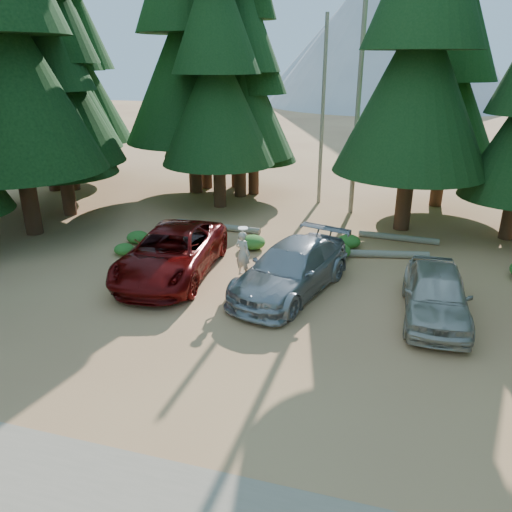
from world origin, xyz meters
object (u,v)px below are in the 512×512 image
object	(u,v)px
red_pickup	(171,253)
frisbee_player	(243,253)
silver_minivan_center	(291,269)
silver_minivan_right	(436,293)
log_mid	(398,238)
log_left	(218,226)
log_right	(370,254)

from	to	relation	value
red_pickup	frisbee_player	world-z (taller)	frisbee_player
silver_minivan_center	silver_minivan_right	size ratio (longest dim) A/B	1.21
red_pickup	frisbee_player	bearing A→B (deg)	-8.37
red_pickup	log_mid	bearing A→B (deg)	32.63
frisbee_player	log_left	xyz separation A→B (m)	(-3.12, 5.79, -1.10)
silver_minivan_center	silver_minivan_right	distance (m)	4.89
red_pickup	silver_minivan_center	size ratio (longest dim) A/B	1.10
log_left	log_right	xyz separation A→B (m)	(7.41, -1.68, -0.00)
silver_minivan_center	silver_minivan_right	world-z (taller)	silver_minivan_center
silver_minivan_center	frisbee_player	distance (m)	1.84
red_pickup	log_mid	size ratio (longest dim) A/B	1.82
frisbee_player	log_left	world-z (taller)	frisbee_player
silver_minivan_right	log_left	size ratio (longest dim) A/B	1.12
red_pickup	silver_minivan_right	bearing A→B (deg)	-9.63
red_pickup	log_mid	world-z (taller)	red_pickup
silver_minivan_right	log_mid	xyz separation A→B (m)	(-1.24, 7.18, -0.69)
silver_minivan_center	log_mid	size ratio (longest dim) A/B	1.66
red_pickup	log_left	size ratio (longest dim) A/B	1.49
red_pickup	log_left	xyz separation A→B (m)	(-0.20, 5.62, -0.75)
silver_minivan_right	frisbee_player	size ratio (longest dim) A/B	2.70
silver_minivan_center	log_left	size ratio (longest dim) A/B	1.36
red_pickup	log_right	distance (m)	8.25
silver_minivan_center	log_left	distance (m)	7.63
frisbee_player	log_left	bearing A→B (deg)	-41.15
red_pickup	frisbee_player	size ratio (longest dim) A/B	3.58
log_left	log_mid	distance (m)	8.56
log_mid	log_right	distance (m)	2.69
silver_minivan_right	log_right	size ratio (longest dim) A/B	1.01
log_right	log_mid	bearing A→B (deg)	53.73
red_pickup	log_left	world-z (taller)	red_pickup
silver_minivan_right	log_right	world-z (taller)	silver_minivan_right
silver_minivan_center	log_mid	bearing A→B (deg)	77.56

